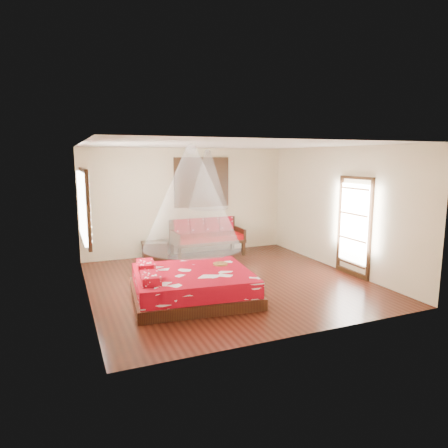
{
  "coord_description": "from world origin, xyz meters",
  "views": [
    {
      "loc": [
        -3.15,
        -7.36,
        2.55
      ],
      "look_at": [
        0.09,
        0.41,
        1.15
      ],
      "focal_mm": 32.0,
      "sensor_mm": 36.0,
      "label": 1
    }
  ],
  "objects": [
    {
      "name": "window_left",
      "position": [
        -2.71,
        0.2,
        1.7
      ],
      "size": [
        0.1,
        1.74,
        1.34
      ],
      "color": "black",
      "rests_on": "wall_left"
    },
    {
      "name": "mosquito_net_main",
      "position": [
        -0.97,
        -0.66,
        1.85
      ],
      "size": [
        1.77,
        1.77,
        1.8
      ],
      "primitive_type": "cone",
      "color": "white",
      "rests_on": "ceiling"
    },
    {
      "name": "shutter_panel",
      "position": [
        0.41,
        2.72,
        1.9
      ],
      "size": [
        1.52,
        0.06,
        1.32
      ],
      "color": "black",
      "rests_on": "wall_back"
    },
    {
      "name": "room",
      "position": [
        0.0,
        0.0,
        1.4
      ],
      "size": [
        5.54,
        5.54,
        2.84
      ],
      "color": "#33120B",
      "rests_on": "ground"
    },
    {
      "name": "daybed",
      "position": [
        0.41,
        2.39,
        0.52
      ],
      "size": [
        1.87,
        0.83,
        0.96
      ],
      "color": "black",
      "rests_on": "floor"
    },
    {
      "name": "glazed_door",
      "position": [
        2.72,
        -0.6,
        1.07
      ],
      "size": [
        0.08,
        1.02,
        2.16
      ],
      "color": "black",
      "rests_on": "floor"
    },
    {
      "name": "bed",
      "position": [
        -0.99,
        -0.66,
        0.25
      ],
      "size": [
        2.35,
        2.17,
        0.64
      ],
      "rotation": [
        0.0,
        0.0,
        -0.11
      ],
      "color": "black",
      "rests_on": "floor"
    },
    {
      "name": "wine_tray",
      "position": [
        -0.33,
        -0.4,
        0.56
      ],
      "size": [
        0.29,
        0.29,
        0.23
      ],
      "rotation": [
        0.0,
        0.0,
        0.03
      ],
      "color": "brown",
      "rests_on": "bed"
    },
    {
      "name": "storage_chest",
      "position": [
        -0.98,
        2.45,
        0.23
      ],
      "size": [
        0.69,
        0.53,
        0.45
      ],
      "rotation": [
        0.0,
        0.0,
        -0.1
      ],
      "color": "black",
      "rests_on": "floor"
    },
    {
      "name": "mosquito_net_daybed",
      "position": [
        0.41,
        2.25,
        2.0
      ],
      "size": [
        1.03,
        1.03,
        1.5
      ],
      "primitive_type": "cone",
      "color": "white",
      "rests_on": "ceiling"
    }
  ]
}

